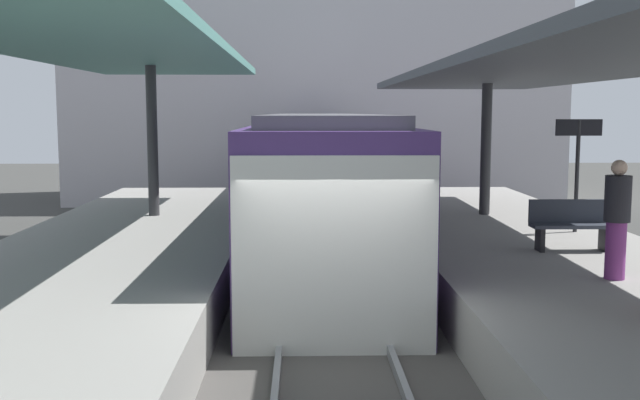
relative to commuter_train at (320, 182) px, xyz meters
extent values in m
plane|color=#383835|center=(0.00, -7.92, -1.73)|extent=(80.00, 80.00, 0.00)
cube|color=gray|center=(-3.80, -7.92, -1.23)|extent=(4.40, 28.00, 1.00)
cube|color=gray|center=(3.80, -7.92, -1.23)|extent=(4.40, 28.00, 1.00)
cube|color=#423F3D|center=(0.00, -7.92, -1.63)|extent=(3.20, 28.00, 0.20)
cube|color=slate|center=(-0.72, -7.92, -1.46)|extent=(0.08, 28.00, 0.14)
cube|color=slate|center=(0.72, -7.92, -1.46)|extent=(0.08, 28.00, 0.14)
cube|color=#472D6B|center=(0.00, 0.03, -0.08)|extent=(2.70, 15.69, 2.90)
cube|color=silver|center=(0.00, -7.84, -0.23)|extent=(2.65, 0.08, 2.60)
cube|color=black|center=(-1.37, 0.03, 0.27)|extent=(0.04, 14.44, 0.76)
cube|color=black|center=(1.37, 0.03, 0.27)|extent=(0.04, 14.44, 0.76)
cube|color=#515156|center=(0.00, 0.03, 1.47)|extent=(2.16, 14.91, 0.20)
cylinder|color=#333335|center=(-3.80, -0.22, 0.97)|extent=(0.24, 0.24, 3.39)
cube|color=slate|center=(-3.80, -6.52, 2.74)|extent=(4.18, 21.00, 0.16)
cylinder|color=#333335|center=(3.80, -0.22, 0.77)|extent=(0.24, 0.24, 2.99)
cube|color=#3D4247|center=(3.80, -6.52, 2.34)|extent=(4.18, 21.00, 0.16)
cube|color=black|center=(3.62, -4.84, -0.53)|extent=(0.08, 0.32, 0.40)
cube|color=black|center=(4.72, -4.84, -0.53)|extent=(0.08, 0.32, 0.40)
cube|color=#2D333D|center=(4.17, -4.84, -0.30)|extent=(1.40, 0.40, 0.06)
cube|color=#2D333D|center=(4.17, -4.66, -0.07)|extent=(1.40, 0.06, 0.40)
cylinder|color=#262628|center=(4.97, -2.82, 0.37)|extent=(0.08, 0.08, 2.20)
cube|color=black|center=(4.97, -2.82, 1.32)|extent=(0.90, 0.06, 0.32)
cylinder|color=#7A337A|center=(4.00, -7.00, -0.32)|extent=(0.28, 0.28, 0.82)
cylinder|color=#232328|center=(4.00, -7.00, 0.41)|extent=(0.36, 0.36, 0.65)
sphere|color=beige|center=(4.00, -7.00, 0.85)|extent=(0.22, 0.22, 0.22)
cube|color=#B7B2B7|center=(0.08, 12.08, 3.77)|extent=(18.00, 6.00, 11.00)
camera|label=1|loc=(-0.42, -17.29, 1.62)|focal=42.08mm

